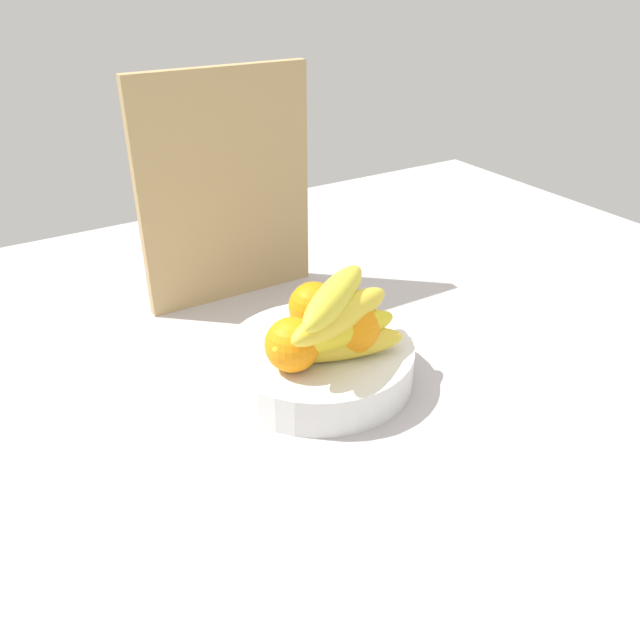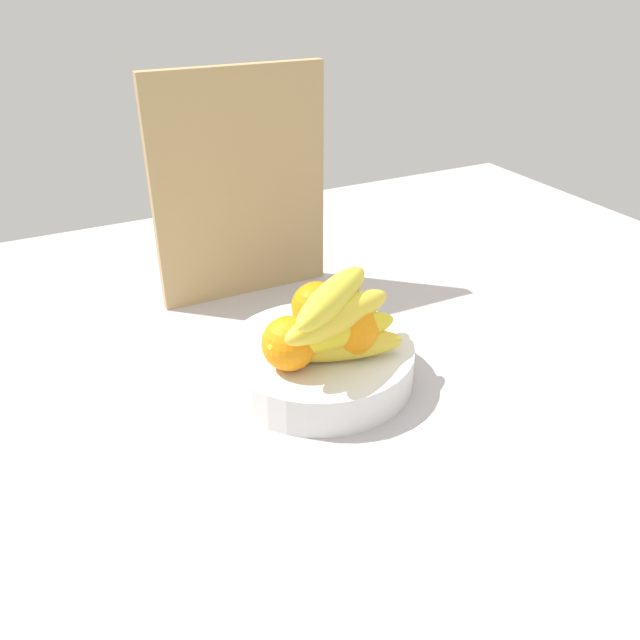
% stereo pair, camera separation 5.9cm
% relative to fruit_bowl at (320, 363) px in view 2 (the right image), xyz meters
% --- Properties ---
extents(ground_plane, '(1.80, 1.40, 0.03)m').
position_rel_fruit_bowl_xyz_m(ground_plane, '(-0.03, 0.00, -0.04)').
color(ground_plane, '#B6B0B1').
extents(fruit_bowl, '(0.25, 0.25, 0.05)m').
position_rel_fruit_bowl_xyz_m(fruit_bowl, '(0.00, 0.00, 0.00)').
color(fruit_bowl, white).
rests_on(fruit_bowl, ground_plane).
extents(orange_front_left, '(0.07, 0.07, 0.07)m').
position_rel_fruit_bowl_xyz_m(orange_front_left, '(0.02, 0.04, 0.06)').
color(orange_front_left, orange).
rests_on(orange_front_left, fruit_bowl).
extents(orange_front_right, '(0.07, 0.07, 0.07)m').
position_rel_fruit_bowl_xyz_m(orange_front_right, '(-0.05, -0.02, 0.06)').
color(orange_front_right, orange).
rests_on(orange_front_right, fruit_bowl).
extents(orange_center, '(0.07, 0.07, 0.07)m').
position_rel_fruit_bowl_xyz_m(orange_center, '(0.03, -0.03, 0.06)').
color(orange_center, orange).
rests_on(orange_center, fruit_bowl).
extents(banana_bunch, '(0.18, 0.13, 0.11)m').
position_rel_fruit_bowl_xyz_m(banana_bunch, '(0.00, -0.04, 0.08)').
color(banana_bunch, yellow).
rests_on(banana_bunch, fruit_bowl).
extents(cutting_board, '(0.28, 0.02, 0.36)m').
position_rel_fruit_bowl_xyz_m(cutting_board, '(0.01, 0.29, 0.15)').
color(cutting_board, tan).
rests_on(cutting_board, ground_plane).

